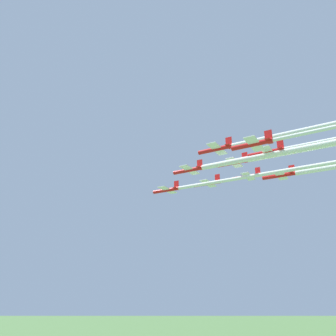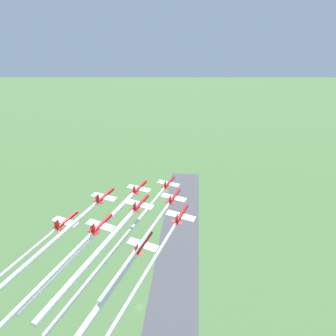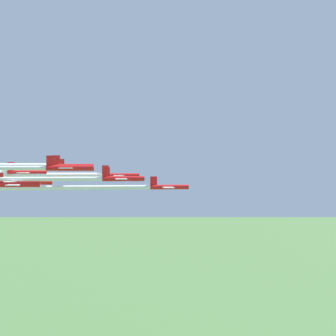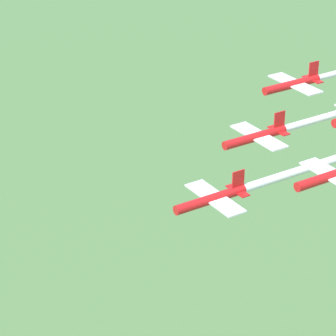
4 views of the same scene
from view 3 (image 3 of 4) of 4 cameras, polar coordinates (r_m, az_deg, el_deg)
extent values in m
cylinder|color=red|center=(104.74, 0.18, -2.34)|extent=(8.28, 4.71, 1.06)
cube|color=white|center=(104.66, -0.14, -2.34)|extent=(5.59, 8.30, 0.17)
cube|color=red|center=(104.22, -1.76, -1.62)|extent=(1.45, 0.79, 2.12)
cube|color=red|center=(104.27, -1.76, -2.35)|extent=(2.29, 3.24, 0.12)
cylinder|color=red|center=(109.84, -5.78, -0.92)|extent=(8.28, 4.71, 1.06)
cube|color=white|center=(109.81, -6.08, -0.92)|extent=(5.59, 8.30, 0.17)
cube|color=red|center=(109.72, -7.64, -0.23)|extent=(1.45, 0.79, 2.12)
cube|color=red|center=(109.73, -7.64, -0.92)|extent=(2.29, 3.24, 0.12)
cylinder|color=red|center=(97.41, -5.45, -1.31)|extent=(8.28, 4.71, 1.06)
cube|color=white|center=(97.38, -5.79, -1.31)|extent=(5.59, 8.30, 0.17)
cube|color=red|center=(97.27, -7.55, -0.53)|extent=(1.45, 0.79, 2.12)
cube|color=red|center=(97.29, -7.55, -1.31)|extent=(2.29, 3.24, 0.12)
cylinder|color=red|center=(116.07, -11.15, -0.09)|extent=(8.28, 4.71, 1.06)
cube|color=white|center=(116.10, -11.43, -0.09)|extent=(5.59, 8.30, 0.17)
cube|color=red|center=(116.30, -12.90, 0.56)|extent=(1.45, 0.79, 2.12)
cube|color=red|center=(116.30, -12.90, -0.09)|extent=(2.29, 3.24, 0.12)
cylinder|color=red|center=(103.63, -11.48, 0.21)|extent=(8.28, 4.71, 1.06)
cube|color=white|center=(103.66, -11.80, 0.21)|extent=(5.59, 8.30, 0.17)
cube|color=red|center=(103.89, -13.45, 0.94)|extent=(1.45, 0.79, 2.12)
cube|color=red|center=(103.89, -13.45, 0.21)|extent=(2.29, 3.24, 0.12)
cylinder|color=red|center=(91.20, -11.91, 0.00)|extent=(8.28, 4.71, 1.06)
cube|color=white|center=(91.24, -12.27, 0.00)|extent=(5.59, 8.30, 0.17)
cube|color=red|center=(91.49, -14.14, 0.83)|extent=(1.45, 0.79, 2.12)
cube|color=red|center=(91.49, -14.14, 0.00)|extent=(2.29, 3.24, 0.12)
cylinder|color=red|center=(123.31, -15.92, -1.73)|extent=(8.28, 4.71, 1.06)
cube|color=white|center=(123.38, -16.19, -1.73)|extent=(5.59, 8.30, 0.17)
cube|color=red|center=(123.79, -17.56, -1.12)|extent=(1.45, 0.79, 2.12)
cube|color=red|center=(123.83, -17.56, -1.73)|extent=(2.29, 3.24, 0.12)
cylinder|color=red|center=(110.91, -16.77, -0.55)|extent=(8.28, 4.71, 1.06)
cube|color=white|center=(111.00, -17.07, -0.55)|extent=(5.59, 8.30, 0.17)
cube|color=red|center=(111.48, -18.59, 0.13)|extent=(1.45, 0.79, 2.12)
cube|color=red|center=(111.49, -18.59, -0.55)|extent=(2.29, 3.24, 0.12)
cylinder|color=red|center=(98.67, -17.83, -1.94)|extent=(8.28, 4.71, 1.06)
cube|color=white|center=(98.76, -18.16, -1.94)|extent=(5.59, 8.30, 0.17)
cylinder|color=white|center=(104.82, -17.17, -2.34)|extent=(49.52, 24.48, 0.97)
cylinder|color=white|center=(111.76, -19.31, -0.91)|extent=(39.95, 20.15, 1.36)
cylinder|color=white|center=(98.79, -18.36, -1.30)|extent=(32.40, 16.18, 0.88)
camera|label=1|loc=(190.35, -18.29, -9.59)|focal=35.00mm
camera|label=2|loc=(103.59, -48.26, 25.23)|focal=28.00mm
camera|label=4|loc=(176.11, 11.35, 12.14)|focal=85.00mm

